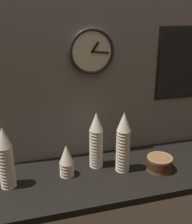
# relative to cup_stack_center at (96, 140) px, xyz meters

# --- Properties ---
(ground_plane) EXTENTS (1.60, 0.56, 0.04)m
(ground_plane) POSITION_rel_cup_stack_center_xyz_m (0.09, -0.09, -0.19)
(ground_plane) COLOR black
(wall_tiled_back) EXTENTS (1.60, 0.03, 1.05)m
(wall_tiled_back) POSITION_rel_cup_stack_center_xyz_m (0.09, 0.18, 0.35)
(wall_tiled_back) COLOR slate
(wall_tiled_back) RESTS_ON ground_plane
(cup_stack_center) EXTENTS (0.08, 0.08, 0.35)m
(cup_stack_center) POSITION_rel_cup_stack_center_xyz_m (0.00, 0.00, 0.00)
(cup_stack_center) COLOR beige
(cup_stack_center) RESTS_ON ground_plane
(cup_stack_center_left) EXTENTS (0.08, 0.08, 0.19)m
(cup_stack_center_left) POSITION_rel_cup_stack_center_xyz_m (-0.19, -0.05, -0.08)
(cup_stack_center_left) COLOR beige
(cup_stack_center_left) RESTS_ON ground_plane
(cup_stack_far_left) EXTENTS (0.08, 0.08, 0.35)m
(cup_stack_far_left) POSITION_rel_cup_stack_center_xyz_m (-0.52, -0.07, 0.00)
(cup_stack_far_left) COLOR beige
(cup_stack_far_left) RESTS_ON ground_plane
(cup_stack_center_right) EXTENTS (0.08, 0.08, 0.37)m
(cup_stack_center_right) POSITION_rel_cup_stack_center_xyz_m (0.14, -0.09, 0.01)
(cup_stack_center_right) COLOR beige
(cup_stack_center_right) RESTS_ON ground_plane
(bowl_stack_right) EXTENTS (0.15, 0.15, 0.08)m
(bowl_stack_right) POSITION_rel_cup_stack_center_xyz_m (0.35, -0.15, -0.13)
(bowl_stack_right) COLOR brown
(bowl_stack_right) RESTS_ON ground_plane
(wall_clock) EXTENTS (0.27, 0.03, 0.27)m
(wall_clock) POSITION_rel_cup_stack_center_xyz_m (0.01, 0.15, 0.50)
(wall_clock) COLOR beige
(menu_board) EXTENTS (0.39, 0.01, 0.47)m
(menu_board) POSITION_rel_cup_stack_center_xyz_m (0.64, 0.16, 0.40)
(menu_board) COLOR black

